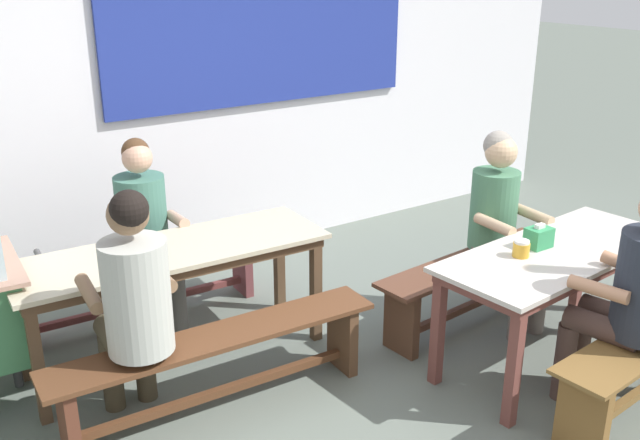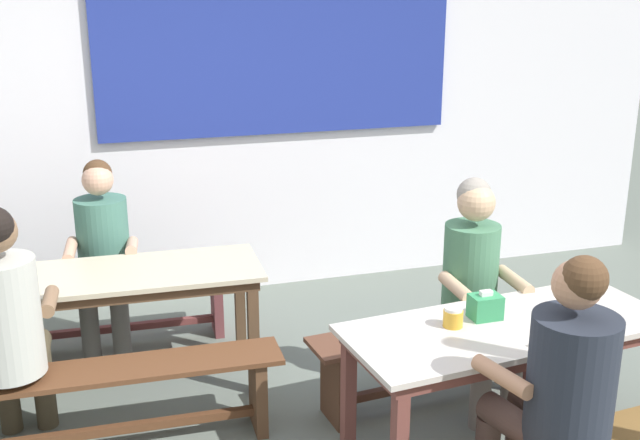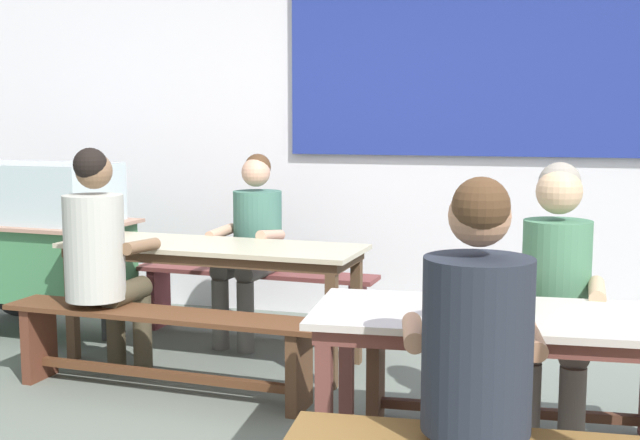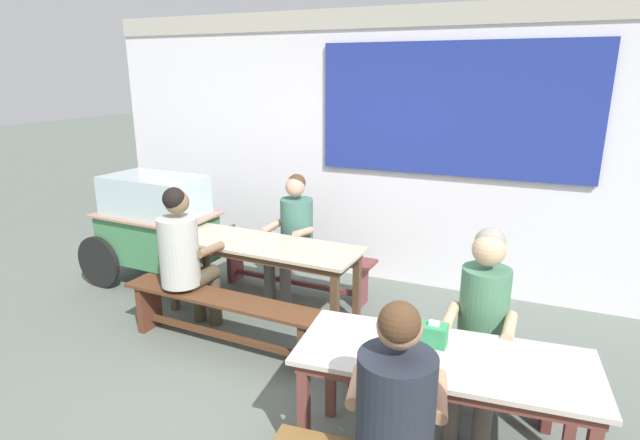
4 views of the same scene
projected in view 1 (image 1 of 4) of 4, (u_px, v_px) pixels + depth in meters
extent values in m
plane|color=#5F685E|center=(432.00, 393.00, 4.00)|extent=(40.00, 40.00, 0.00)
cube|color=white|center=(219.00, 94.00, 5.52)|extent=(7.18, 0.12, 2.60)
cube|color=navy|center=(265.00, 21.00, 5.46)|extent=(2.62, 0.03, 1.26)
cube|color=#BFB597|center=(171.00, 250.00, 4.12)|extent=(1.85, 0.67, 0.03)
cube|color=brown|center=(172.00, 257.00, 4.13)|extent=(1.77, 0.61, 0.06)
cube|color=brown|center=(279.00, 267.00, 4.85)|extent=(0.06, 0.06, 0.64)
cube|color=brown|center=(316.00, 293.00, 4.47)|extent=(0.06, 0.06, 0.64)
cube|color=brown|center=(21.00, 330.00, 4.03)|extent=(0.06, 0.06, 0.64)
cube|color=brown|center=(39.00, 369.00, 3.65)|extent=(0.06, 0.06, 0.64)
cube|color=beige|center=(559.00, 251.00, 4.10)|extent=(1.64, 0.78, 0.03)
cube|color=brown|center=(558.00, 258.00, 4.12)|extent=(1.55, 0.71, 0.06)
cube|color=brown|center=(579.00, 267.00, 4.84)|extent=(0.07, 0.07, 0.64)
cube|color=brown|center=(438.00, 333.00, 4.00)|extent=(0.07, 0.07, 0.64)
cube|color=brown|center=(513.00, 372.00, 3.63)|extent=(0.07, 0.07, 0.64)
cube|color=brown|center=(141.00, 258.00, 4.70)|extent=(1.72, 0.33, 0.03)
cube|color=brown|center=(242.00, 265.00, 5.14)|extent=(0.07, 0.23, 0.42)
cube|color=brown|center=(29.00, 316.00, 4.42)|extent=(0.07, 0.23, 0.42)
cube|color=brown|center=(145.00, 303.00, 4.82)|extent=(1.43, 0.10, 0.04)
cube|color=#56321D|center=(217.00, 337.00, 3.72)|extent=(1.82, 0.36, 0.03)
cube|color=brown|center=(342.00, 336.00, 4.18)|extent=(0.07, 0.25, 0.43)
cube|color=#5A2F20|center=(68.00, 422.00, 3.41)|extent=(0.07, 0.25, 0.43)
cube|color=#56321D|center=(220.00, 392.00, 3.83)|extent=(1.53, 0.10, 0.04)
cube|color=#553323|center=(471.00, 261.00, 4.64)|extent=(1.52, 0.43, 0.03)
cube|color=#5A2C26|center=(526.00, 268.00, 5.09)|extent=(0.08, 0.26, 0.43)
cube|color=brown|center=(402.00, 321.00, 4.35)|extent=(0.08, 0.26, 0.43)
cube|color=#553323|center=(467.00, 307.00, 4.76)|extent=(1.22, 0.15, 0.04)
cube|color=brown|center=(583.00, 416.00, 3.45)|extent=(0.08, 0.27, 0.43)
cylinder|color=#333333|center=(16.00, 365.00, 4.02)|extent=(0.05, 0.05, 0.28)
cylinder|color=#3F3F3F|center=(48.00, 271.00, 3.96)|extent=(0.07, 0.66, 0.04)
cylinder|color=#5F5B56|center=(150.00, 311.00, 4.45)|extent=(0.11, 0.11, 0.45)
cylinder|color=#5F5B56|center=(178.00, 304.00, 4.53)|extent=(0.11, 0.11, 0.45)
cylinder|color=#5F5B56|center=(139.00, 260.00, 4.51)|extent=(0.17, 0.42, 0.13)
cylinder|color=#5F5B56|center=(166.00, 255.00, 4.59)|extent=(0.17, 0.42, 0.13)
cylinder|color=#407060|center=(142.00, 213.00, 4.61)|extent=(0.32, 0.32, 0.50)
sphere|color=tan|center=(137.00, 158.00, 4.47)|extent=(0.19, 0.19, 0.19)
sphere|color=#4C331E|center=(135.00, 152.00, 4.48)|extent=(0.18, 0.18, 0.18)
cylinder|color=tan|center=(120.00, 229.00, 4.39)|extent=(0.10, 0.31, 0.09)
cylinder|color=tan|center=(178.00, 219.00, 4.55)|extent=(0.10, 0.31, 0.10)
cylinder|color=#443C2A|center=(145.00, 362.00, 3.89)|extent=(0.11, 0.11, 0.45)
cylinder|color=#443C2A|center=(112.00, 371.00, 3.80)|extent=(0.11, 0.11, 0.45)
cylinder|color=#443C2A|center=(150.00, 329.00, 3.67)|extent=(0.15, 0.35, 0.13)
cylinder|color=#443C2A|center=(115.00, 338.00, 3.58)|extent=(0.15, 0.35, 0.13)
cylinder|color=#B1B2A8|center=(137.00, 297.00, 3.40)|extent=(0.32, 0.32, 0.57)
sphere|color=brown|center=(128.00, 214.00, 3.28)|extent=(0.20, 0.20, 0.20)
sphere|color=black|center=(129.00, 209.00, 3.24)|extent=(0.18, 0.18, 0.18)
cylinder|color=brown|center=(161.00, 277.00, 3.64)|extent=(0.08, 0.31, 0.08)
cylinder|color=brown|center=(89.00, 294.00, 3.46)|extent=(0.08, 0.31, 0.11)
cylinder|color=#49342E|center=(579.00, 349.00, 4.01)|extent=(0.11, 0.11, 0.45)
cylinder|color=#49342E|center=(564.00, 362.00, 3.89)|extent=(0.11, 0.11, 0.45)
cylinder|color=#49342E|center=(616.00, 316.00, 3.80)|extent=(0.21, 0.40, 0.13)
cylinder|color=#49342E|center=(602.00, 328.00, 3.68)|extent=(0.21, 0.40, 0.13)
cylinder|color=tan|center=(630.00, 267.00, 3.79)|extent=(0.13, 0.31, 0.11)
cylinder|color=tan|center=(598.00, 289.00, 3.53)|extent=(0.13, 0.31, 0.07)
cylinder|color=#685E56|center=(518.00, 307.00, 4.50)|extent=(0.11, 0.11, 0.45)
cylinder|color=#685E56|center=(538.00, 300.00, 4.59)|extent=(0.11, 0.11, 0.45)
cylinder|color=#685E56|center=(501.00, 257.00, 4.55)|extent=(0.14, 0.41, 0.13)
cylinder|color=#685E56|center=(521.00, 251.00, 4.64)|extent=(0.14, 0.41, 0.13)
cylinder|color=#467A58|center=(494.00, 210.00, 4.65)|extent=(0.31, 0.31, 0.52)
sphere|color=tan|center=(501.00, 152.00, 4.50)|extent=(0.20, 0.20, 0.20)
sphere|color=gray|center=(498.00, 145.00, 4.51)|extent=(0.19, 0.19, 0.19)
cylinder|color=tan|center=(495.00, 225.00, 4.42)|extent=(0.08, 0.30, 0.08)
cylinder|color=tan|center=(533.00, 215.00, 4.60)|extent=(0.08, 0.30, 0.08)
cube|color=#308B54|center=(539.00, 238.00, 4.10)|extent=(0.15, 0.11, 0.12)
cube|color=white|center=(540.00, 226.00, 4.08)|extent=(0.06, 0.03, 0.02)
cylinder|color=gold|center=(521.00, 250.00, 3.98)|extent=(0.09, 0.09, 0.08)
cylinder|color=white|center=(522.00, 242.00, 3.97)|extent=(0.08, 0.08, 0.02)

